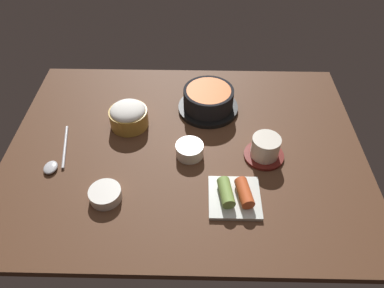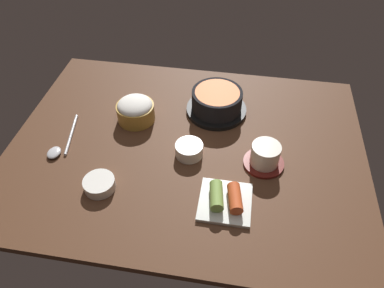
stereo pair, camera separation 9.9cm
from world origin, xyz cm
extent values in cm
cube|color=#4C2D1C|center=(0.00, 0.00, 1.00)|extent=(100.00, 76.00, 2.00)
cylinder|color=black|center=(6.64, 16.51, 2.65)|extent=(18.65, 18.65, 1.30)
cylinder|color=black|center=(6.64, 16.51, 6.36)|extent=(15.37, 15.37, 6.14)
cylinder|color=#D15619|center=(6.64, 16.51, 9.13)|extent=(13.53, 13.53, 0.60)
cylinder|color=#B78C38|center=(-16.96, 8.82, 4.67)|extent=(11.32, 11.32, 5.34)
ellipsoid|color=white|center=(-16.96, 8.82, 7.34)|extent=(10.41, 10.41, 3.96)
cylinder|color=maroon|center=(21.81, -3.38, 2.40)|extent=(10.99, 10.99, 0.80)
cylinder|color=silver|center=(21.81, -3.38, 5.76)|extent=(7.67, 7.67, 5.92)
cylinder|color=#C6D18C|center=(21.81, -3.38, 8.42)|extent=(6.52, 6.52, 0.40)
cylinder|color=white|center=(1.38, -3.18, 3.83)|extent=(7.62, 7.62, 3.66)
cylinder|color=#386B2D|center=(1.38, -3.18, 5.36)|extent=(6.25, 6.25, 0.50)
cube|color=silver|center=(12.86, -17.95, 2.50)|extent=(12.76, 12.76, 1.00)
cylinder|color=#7A9E47|center=(10.62, -17.95, 4.62)|extent=(4.35, 8.06, 3.23)
cylinder|color=#C64C23|center=(15.09, -17.95, 4.62)|extent=(4.58, 8.12, 3.23)
cylinder|color=white|center=(-19.01, -18.32, 3.41)|extent=(8.01, 8.01, 2.82)
cylinder|color=#B73323|center=(-19.01, -18.32, 4.52)|extent=(6.57, 6.57, 0.50)
cylinder|color=#B7B7BC|center=(-33.88, -1.19, 2.40)|extent=(3.97, 16.41, 0.80)
ellipsoid|color=#B7B7BC|center=(-35.47, -9.32, 2.72)|extent=(3.60, 4.68, 1.26)
camera|label=1|loc=(3.50, -71.57, 75.43)|focal=33.86mm
camera|label=2|loc=(13.35, -70.65, 75.43)|focal=33.86mm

